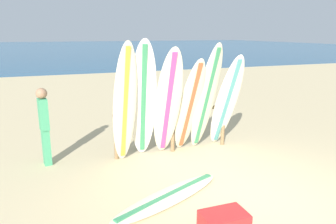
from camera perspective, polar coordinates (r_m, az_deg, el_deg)
ground_plane at (r=5.53m, az=16.21°, el=-15.42°), size 120.00×120.00×0.00m
ocean_water at (r=61.94m, az=-18.02°, el=10.70°), size 120.00×80.00×0.01m
surfboard_rack at (r=7.28m, az=0.83°, el=-1.66°), size 2.69×0.09×1.10m
surfboard_leaning_far_left at (r=6.47m, az=-7.58°, el=1.29°), size 0.54×0.73×2.52m
surfboard_leaning_left at (r=6.65m, az=-4.36°, el=1.89°), size 0.68×0.98×2.56m
surfboard_leaning_center_left at (r=6.70m, az=-0.03°, el=1.38°), size 0.65×1.14×2.41m
surfboard_leaning_center at (r=7.06m, az=3.79°, el=0.95°), size 0.64×0.96×2.16m
surfboard_leaning_center_right at (r=7.19m, az=6.68°, el=2.36°), size 0.64×0.95×2.47m
surfboard_leaning_right at (r=7.43m, az=10.19°, el=1.66°), size 0.56×1.10×2.23m
surfboard_lying_on_sand at (r=5.50m, az=0.08°, el=-14.59°), size 2.34×1.45×0.08m
beachgoer_standing at (r=6.96m, az=-20.89°, el=-1.87°), size 0.22×0.28×1.60m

